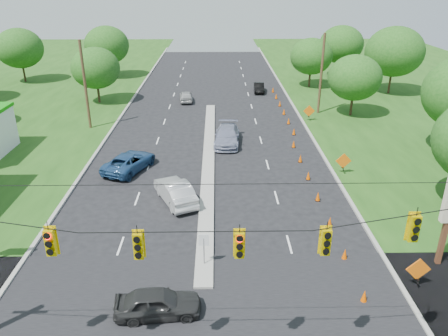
{
  "coord_description": "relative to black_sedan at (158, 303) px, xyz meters",
  "views": [
    {
      "loc": [
        0.75,
        -13.77,
        14.61
      ],
      "look_at": [
        1.2,
        13.01,
        2.8
      ],
      "focal_mm": 35.0,
      "sensor_mm": 36.0,
      "label": 1
    }
  ],
  "objects": [
    {
      "name": "utility_pole_far_left",
      "position": [
        -10.44,
        27.71,
        3.81
      ],
      "size": [
        0.28,
        0.28,
        9.0
      ],
      "primitive_type": "cylinder",
      "color": "#422D1C",
      "rests_on": "ground"
    },
    {
      "name": "cone_12",
      "position": [
        10.52,
        42.71,
        -0.34
      ],
      "size": [
        0.32,
        0.32,
        0.7
      ],
      "primitive_type": "cone",
      "color": "#E55100",
      "rests_on": "ground"
    },
    {
      "name": "cone_4",
      "position": [
        9.92,
        14.71,
        -0.34
      ],
      "size": [
        0.32,
        0.32,
        0.7
      ],
      "primitive_type": "cone",
      "color": "#E55100",
      "rests_on": "ground"
    },
    {
      "name": "tree_9",
      "position": [
        18.06,
        31.71,
        3.65
      ],
      "size": [
        5.88,
        5.88,
        6.86
      ],
      "color": "black",
      "rests_on": "ground"
    },
    {
      "name": "cone_3",
      "position": [
        9.92,
        11.21,
        -0.34
      ],
      "size": [
        0.32,
        0.32,
        0.7
      ],
      "primitive_type": "cone",
      "color": "#E55100",
      "rests_on": "ground"
    },
    {
      "name": "work_sign_2",
      "position": [
        12.86,
        29.71,
        0.4
      ],
      "size": [
        1.27,
        0.58,
        1.37
      ],
      "color": "black",
      "rests_on": "ground"
    },
    {
      "name": "work_sign_1",
      "position": [
        12.86,
        15.71,
        0.4
      ],
      "size": [
        1.27,
        0.58,
        1.37
      ],
      "color": "black",
      "rests_on": "ground"
    },
    {
      "name": "white_sedan",
      "position": [
        -0.15,
        11.26,
        0.12
      ],
      "size": [
        3.58,
        5.14,
        1.61
      ],
      "primitive_type": "imported",
      "rotation": [
        0.0,
        0.0,
        3.57
      ],
      "color": "#B7B7B7",
      "rests_on": "ground"
    },
    {
      "name": "tree_6",
      "position": [
        -13.94,
        52.71,
        4.27
      ],
      "size": [
        6.72,
        6.72,
        7.84
      ],
      "color": "black",
      "rests_on": "ground"
    },
    {
      "name": "tree_11",
      "position": [
        22.06,
        52.71,
        4.27
      ],
      "size": [
        6.72,
        6.72,
        7.84
      ],
      "color": "black",
      "rests_on": "ground"
    },
    {
      "name": "signal_span",
      "position": [
        2.01,
        -3.29,
        4.28
      ],
      "size": [
        25.6,
        0.32,
        9.0
      ],
      "color": "#422D1C",
      "rests_on": "ground"
    },
    {
      "name": "cone_2",
      "position": [
        9.92,
        7.71,
        -0.34
      ],
      "size": [
        0.32,
        0.32,
        0.7
      ],
      "primitive_type": "cone",
      "color": "#E55100",
      "rests_on": "ground"
    },
    {
      "name": "silver_car_far",
      "position": [
        3.76,
        22.79,
        0.12
      ],
      "size": [
        2.68,
        5.73,
        1.62
      ],
      "primitive_type": "imported",
      "rotation": [
        0.0,
        0.0,
        -0.08
      ],
      "color": "gray",
      "rests_on": "ground"
    },
    {
      "name": "curb_right",
      "position": [
        12.16,
        27.71,
        -0.69
      ],
      "size": [
        0.25,
        110.0,
        0.16
      ],
      "primitive_type": "cube",
      "color": "gray",
      "rests_on": "ground"
    },
    {
      "name": "tree_5",
      "position": [
        -11.94,
        37.71,
        3.65
      ],
      "size": [
        5.88,
        5.88,
        6.86
      ],
      "color": "black",
      "rests_on": "ground"
    },
    {
      "name": "blue_pickup",
      "position": [
        -4.36,
        16.81,
        0.06
      ],
      "size": [
        4.34,
        5.88,
        1.49
      ],
      "primitive_type": "imported",
      "rotation": [
        0.0,
        0.0,
        2.74
      ],
      "color": "navy",
      "rests_on": "ground"
    },
    {
      "name": "silver_car_oncoming",
      "position": [
        -1.09,
        38.14,
        -0.01
      ],
      "size": [
        1.98,
        4.14,
        1.36
      ],
      "primitive_type": "imported",
      "rotation": [
        0.0,
        0.0,
        3.24
      ],
      "color": "#9C9C9C",
      "rests_on": "ground"
    },
    {
      "name": "cone_1",
      "position": [
        9.92,
        4.21,
        -0.34
      ],
      "size": [
        0.32,
        0.32,
        0.7
      ],
      "primitive_type": "cone",
      "color": "#E55100",
      "rests_on": "ground"
    },
    {
      "name": "work_sign_0",
      "position": [
        12.86,
        1.71,
        0.4
      ],
      "size": [
        1.27,
        0.58,
        1.37
      ],
      "color": "black",
      "rests_on": "ground"
    },
    {
      "name": "cone_8",
      "position": [
        10.52,
        28.71,
        -0.34
      ],
      "size": [
        0.32,
        0.32,
        0.7
      ],
      "primitive_type": "cone",
      "color": "#E55100",
      "rests_on": "ground"
    },
    {
      "name": "tree_4",
      "position": [
        -25.94,
        49.71,
        4.27
      ],
      "size": [
        6.72,
        6.72,
        7.84
      ],
      "color": "black",
      "rests_on": "ground"
    },
    {
      "name": "cone_6",
      "position": [
        9.92,
        21.71,
        -0.34
      ],
      "size": [
        0.32,
        0.32,
        0.7
      ],
      "primitive_type": "cone",
      "color": "#E55100",
      "rests_on": "ground"
    },
    {
      "name": "median",
      "position": [
        2.06,
        18.71,
        -0.69
      ],
      "size": [
        1.0,
        34.0,
        0.18
      ],
      "primitive_type": "cube",
      "color": "gray",
      "rests_on": "ground"
    },
    {
      "name": "cone_11",
      "position": [
        10.52,
        39.21,
        -0.34
      ],
      "size": [
        0.32,
        0.32,
        0.7
      ],
      "primitive_type": "cone",
      "color": "#E55100",
      "rests_on": "ground"
    },
    {
      "name": "cone_0",
      "position": [
        9.92,
        0.71,
        -0.34
      ],
      "size": [
        0.32,
        0.32,
        0.7
      ],
      "primitive_type": "cone",
      "color": "#E55100",
      "rests_on": "ground"
    },
    {
      "name": "utility_pole_far_right",
      "position": [
        14.56,
        32.71,
        3.81
      ],
      "size": [
        0.28,
        0.28,
        9.0
      ],
      "primitive_type": "cylinder",
      "color": "#422D1C",
      "rests_on": "ground"
    },
    {
      "name": "cone_10",
      "position": [
        10.52,
        35.71,
        -0.34
      ],
      "size": [
        0.32,
        0.32,
        0.7
      ],
      "primitive_type": "cone",
      "color": "#E55100",
      "rests_on": "ground"
    },
    {
      "name": "dark_car_receding",
      "position": [
        8.58,
        42.81,
        -0.05
      ],
      "size": [
        1.5,
        3.91,
        1.27
      ],
      "primitive_type": "imported",
      "rotation": [
        0.0,
        0.0,
        -0.04
      ],
      "color": "black",
      "rests_on": "ground"
    },
    {
      "name": "black_sedan",
      "position": [
        0.0,
        0.0,
        0.0
      ],
      "size": [
        4.16,
        1.97,
        1.37
      ],
      "primitive_type": "imported",
      "rotation": [
        0.0,
        0.0,
        1.66
      ],
      "color": "#292929",
      "rests_on": "ground"
    },
    {
      "name": "curb_left",
      "position": [
        -8.04,
        27.71,
        -0.69
      ],
      "size": [
        0.25,
        110.0,
        0.16
      ],
      "primitive_type": "cube",
      "color": "gray",
      "rests_on": "ground"
    },
    {
      "name": "tree_10",
      "position": [
        26.06,
        41.71,
        4.89
      ],
      "size": [
        7.56,
        7.56,
        8.82
      ],
      "color": "black",
      "rests_on": "ground"
    },
    {
      "name": "cone_5",
      "position": [
        9.92,
        18.21,
        -0.34
      ],
      "size": [
        0.32,
        0.32,
        0.7
      ],
      "primitive_type": "cone",
      "color": "#E55100",
      "rests_on": "ground"
    },
    {
      "name": "median_sign",
      "position": [
        2.06,
        3.71,
        0.78
      ],
      "size": [
        0.55,
        0.06,
        2.05
      ],
      "color": "gray",
      "rests_on": "ground"
    },
    {
      "name": "tree_12",
      "position": [
        16.06,
        45.71,
        3.65
      ],
      "size": [
        5.88,
        5.88,
        6.86
      ],
      "color": "black",
      "rests_on": "ground"
    },
    {
      "name": "cone_9",
      "position": [
        10.52,
        32.21,
        -0.34
      ],
      "size": [
        0.32,
        0.32,
        0.7
      ],
      "primitive_type": "cone",
      "color": "#E55100",
      "rests_on": "ground"
    },
    {
      "name": "cone_7",
      "position": [
        10.52,
        25.21,
        -0.34
      ],
      "size": [
        0.32,
        0.32,
        0.7
      ],
      "primitive_type": "cone",
      "color": "#E55100",
      "rests_on": "ground"
    }
  ]
}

